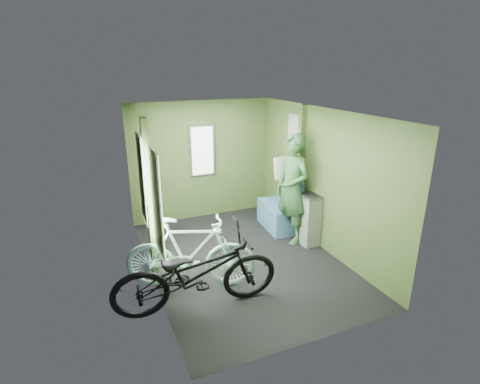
% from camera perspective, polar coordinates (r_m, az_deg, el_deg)
% --- Properties ---
extents(room, '(4.00, 4.02, 2.31)m').
position_cam_1_polar(room, '(5.47, -0.11, 3.09)').
color(room, black).
rests_on(room, ground).
extents(bicycle_black, '(2.12, 1.05, 1.19)m').
position_cam_1_polar(bicycle_black, '(4.95, -6.36, -17.44)').
color(bicycle_black, black).
rests_on(bicycle_black, ground).
extents(bicycle_mint, '(1.84, 1.18, 1.09)m').
position_cam_1_polar(bicycle_mint, '(5.39, -7.36, -14.16)').
color(bicycle_mint, '#9EDFC5').
rests_on(bicycle_mint, ground).
extents(passenger, '(0.56, 0.75, 1.88)m').
position_cam_1_polar(passenger, '(6.35, 7.94, 0.45)').
color(passenger, '#325C32').
rests_on(passenger, ground).
extents(waste_box, '(0.26, 0.36, 0.88)m').
position_cam_1_polar(waste_box, '(6.44, 10.43, -4.18)').
color(waste_box, slate).
rests_on(waste_box, ground).
extents(bench_seat, '(0.59, 0.97, 0.99)m').
position_cam_1_polar(bench_seat, '(7.05, 6.15, -3.17)').
color(bench_seat, '#2E4861').
rests_on(bench_seat, ground).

